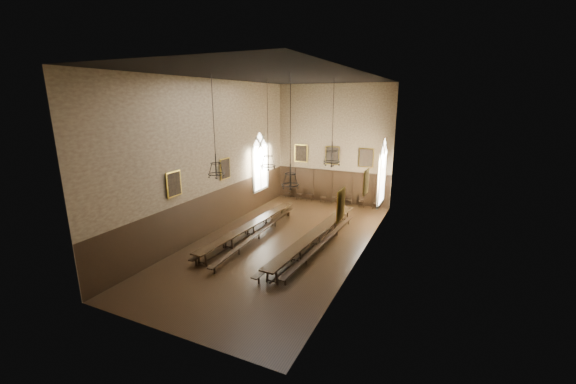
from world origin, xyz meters
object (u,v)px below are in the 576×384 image
Objects in this scene: bench_left_inner at (259,234)px; chair_7 at (376,205)px; chair_0 at (288,195)px; chair_2 at (310,197)px; chandelier_back_left at (268,161)px; chair_5 at (349,202)px; bench_right_outer at (323,244)px; chair_3 at (323,199)px; chandelier_front_left at (216,167)px; table_right at (316,239)px; chair_1 at (300,196)px; bench_right_inner at (305,241)px; chair_6 at (362,203)px; chandelier_back_right at (332,157)px; chandelier_front_right at (290,177)px; table_left at (251,230)px; chair_4 at (335,200)px; bench_left_outer at (246,229)px.

chair_7 is at bearing 60.52° from bench_left_inner.
chair_0 is (-2.21, 8.75, -0.02)m from bench_left_inner.
chair_2 is 5.20m from chair_7.
chair_5 is at bearing 61.23° from chandelier_back_left.
chair_3 is (-3.00, 8.47, -0.00)m from bench_right_outer.
table_right is at bearing 37.50° from chandelier_front_left.
chair_1 is at bearing 120.49° from bench_right_outer.
chair_6 is (1.10, 8.52, -0.02)m from bench_right_inner.
chandelier_back_right is at bearing 88.56° from table_right.
chandelier_back_left reaches higher than bench_right_outer.
chair_1 is 1.07× the size of chair_6.
chair_2 is (-3.57, 8.28, -0.09)m from table_right.
chandelier_back_right is (2.53, -6.02, 4.38)m from chair_3.
chair_0 is at bearing 97.07° from chandelier_front_left.
chair_1 reaches higher than chair_0.
chandelier_back_left is (-3.42, 2.17, 3.88)m from bench_right_inner.
bench_right_inner is (2.78, 0.26, 0.01)m from bench_left_inner.
chair_5 is at bearing 90.85° from chandelier_front_right.
chair_6 is 1.06× the size of chair_7.
table_left is 8.51m from chair_1.
chair_3 is at bearing -179.10° from chair_7.
chandelier_front_right is at bearing -93.86° from chandelier_back_right.
chandelier_back_right is at bearing -78.71° from chair_4.
bench_left_inner is 2.79m from bench_right_inner.
bench_right_inner is 4.86m from chandelier_front_right.
chair_3 is 7.86m from chandelier_back_right.
chair_0 is at bearing 100.18° from table_left.
chair_5 is at bearing -11.64° from chair_3.
chandelier_front_left is at bearing -92.63° from chair_5.
table_left is 8.62m from chair_3.
chair_3 is 0.19× the size of chandelier_front_left.
chair_2 is at bearing 87.10° from table_left.
chair_7 is (6.09, 8.35, -0.03)m from bench_left_outer.
bench_right_inner is 5.61m from chandelier_back_left.
chair_7 reaches higher than table_left.
chandelier_front_left is (-4.64, -2.94, 4.37)m from bench_right_outer.
chair_7 is at bearing 3.51° from chair_2.
chair_4 is at bearing 166.56° from chair_6.
table_right is at bearing -100.48° from chair_7.
chandelier_front_left is (-0.16, -5.12, 0.46)m from chandelier_back_left.
bench_left_inner is 8.81m from chair_1.
chair_6 is at bearing 61.91° from table_left.
chair_6 is at bearing 13.34° from chair_5.
chair_7 is at bearing 12.97° from chair_5.
table_left is 4.53m from bench_right_outer.
chair_1 reaches higher than bench_left_inner.
chandelier_front_right is (-0.28, -2.77, 4.01)m from table_right.
bench_left_outer is 11.26× the size of chair_3.
table_right is 1.97× the size of chandelier_back_left.
bench_right_outer is (0.52, -0.22, -0.13)m from table_right.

